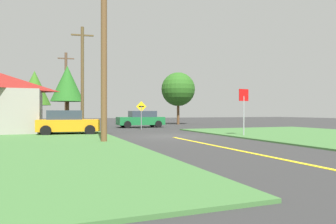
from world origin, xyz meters
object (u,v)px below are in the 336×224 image
object	(u,v)px
utility_pole_near	(104,44)
utility_pole_mid	(82,77)
utility_pole_far	(66,88)
stop_sign	(244,103)
direction_sign	(141,112)
oak_tree_left	(67,84)
oak_tree_right	(178,89)
pine_tree_center	(35,88)
parked_car_near_building	(68,123)
car_approaching_junction	(141,119)

from	to	relation	value
utility_pole_near	utility_pole_mid	world-z (taller)	utility_pole_near
utility_pole_far	stop_sign	bearing A→B (deg)	-65.92
direction_sign	oak_tree_left	world-z (taller)	oak_tree_left
utility_pole_near	oak_tree_right	world-z (taller)	utility_pole_near
pine_tree_center	oak_tree_right	distance (m)	16.72
utility_pole_near	utility_pole_far	bearing A→B (deg)	91.77
utility_pole_mid	utility_pole_near	bearing A→B (deg)	-90.31
parked_car_near_building	utility_pole_mid	xyz separation A→B (m)	(1.39, 4.70, 3.60)
car_approaching_junction	oak_tree_left	world-z (taller)	oak_tree_left
utility_pole_near	oak_tree_right	bearing A→B (deg)	58.24
stop_sign	car_approaching_junction	xyz separation A→B (m)	(-2.77, 13.31, -1.25)
stop_sign	oak_tree_right	distance (m)	19.43
pine_tree_center	utility_pole_mid	bearing A→B (deg)	-71.62
utility_pole_mid	utility_pole_far	distance (m)	11.05
car_approaching_junction	pine_tree_center	xyz separation A→B (m)	(-10.01, 9.08, 3.44)
car_approaching_junction	utility_pole_far	bearing A→B (deg)	-49.37
utility_pole_mid	direction_sign	xyz separation A→B (m)	(4.88, -0.45, -2.88)
pine_tree_center	oak_tree_right	bearing A→B (deg)	-11.82
car_approaching_junction	oak_tree_right	distance (m)	9.20
car_approaching_junction	oak_tree_right	world-z (taller)	oak_tree_right
parked_car_near_building	utility_pole_far	distance (m)	16.12
utility_pole_near	utility_pole_mid	xyz separation A→B (m)	(0.06, 11.02, -0.46)
utility_pole_far	pine_tree_center	size ratio (longest dim) A/B	1.33
utility_pole_far	direction_sign	xyz separation A→B (m)	(5.62, -11.48, -2.75)
utility_pole_mid	pine_tree_center	xyz separation A→B (m)	(-4.09, 12.32, -0.16)
utility_pole_mid	parked_car_near_building	bearing A→B (deg)	-106.51
pine_tree_center	oak_tree_right	size ratio (longest dim) A/B	0.98
direction_sign	utility_pole_mid	bearing A→B (deg)	174.68
utility_pole_near	pine_tree_center	xyz separation A→B (m)	(-4.04, 23.35, -0.61)
parked_car_near_building	pine_tree_center	xyz separation A→B (m)	(-2.70, 17.02, 3.44)
stop_sign	direction_sign	xyz separation A→B (m)	(-3.80, 9.62, -0.54)
utility_pole_far	oak_tree_left	size ratio (longest dim) A/B	1.34
parked_car_near_building	pine_tree_center	distance (m)	17.58
parked_car_near_building	pine_tree_center	world-z (taller)	pine_tree_center
oak_tree_left	utility_pole_near	bearing A→B (deg)	-87.49
utility_pole_near	pine_tree_center	bearing A→B (deg)	99.81
utility_pole_far	oak_tree_right	xyz separation A→B (m)	(13.01, -2.13, 0.04)
stop_sign	oak_tree_left	world-z (taller)	oak_tree_left
car_approaching_junction	pine_tree_center	world-z (taller)	pine_tree_center
car_approaching_junction	pine_tree_center	size ratio (longest dim) A/B	0.73
car_approaching_junction	utility_pole_far	world-z (taller)	utility_pole_far
utility_pole_near	utility_pole_far	xyz separation A→B (m)	(-0.68, 22.05, -0.60)
direction_sign	utility_pole_near	bearing A→B (deg)	-115.05
utility_pole_near	pine_tree_center	distance (m)	23.70
utility_pole_near	stop_sign	bearing A→B (deg)	6.22
pine_tree_center	stop_sign	bearing A→B (deg)	-60.28
utility_pole_mid	oak_tree_right	xyz separation A→B (m)	(12.27, 8.90, -0.10)
utility_pole_mid	oak_tree_left	world-z (taller)	utility_pole_mid
stop_sign	oak_tree_left	bearing A→B (deg)	-67.52
stop_sign	parked_car_near_building	distance (m)	11.49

